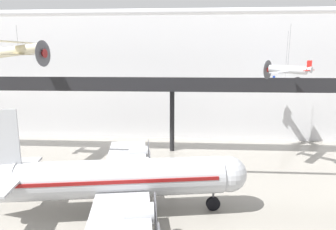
{
  "coord_description": "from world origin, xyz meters",
  "views": [
    {
      "loc": [
        2.27,
        -19.1,
        14.13
      ],
      "look_at": [
        0.3,
        10.85,
        8.27
      ],
      "focal_mm": 32.0,
      "sensor_mm": 36.0,
      "label": 1
    }
  ],
  "objects_px": {
    "suspended_plane_silver_racer": "(287,70)",
    "suspended_plane_cream_biplane": "(19,50)",
    "airliner_silver_main": "(114,179)",
    "suspended_plane_white_twin": "(285,84)"
  },
  "relations": [
    {
      "from": "suspended_plane_white_twin",
      "to": "suspended_plane_cream_biplane",
      "type": "bearing_deg",
      "value": -102.38
    },
    {
      "from": "airliner_silver_main",
      "to": "suspended_plane_white_twin",
      "type": "distance_m",
      "value": 31.07
    },
    {
      "from": "suspended_plane_silver_racer",
      "to": "suspended_plane_cream_biplane",
      "type": "relative_size",
      "value": 0.73
    },
    {
      "from": "airliner_silver_main",
      "to": "suspended_plane_cream_biplane",
      "type": "xyz_separation_m",
      "value": [
        -14.86,
        12.51,
        11.44
      ]
    },
    {
      "from": "suspended_plane_cream_biplane",
      "to": "airliner_silver_main",
      "type": "bearing_deg",
      "value": -33.41
    },
    {
      "from": "suspended_plane_white_twin",
      "to": "suspended_plane_silver_racer",
      "type": "bearing_deg",
      "value": -43.27
    },
    {
      "from": "suspended_plane_silver_racer",
      "to": "suspended_plane_cream_biplane",
      "type": "bearing_deg",
      "value": 39.57
    },
    {
      "from": "suspended_plane_silver_racer",
      "to": "suspended_plane_cream_biplane",
      "type": "height_order",
      "value": "same"
    },
    {
      "from": "airliner_silver_main",
      "to": "suspended_plane_cream_biplane",
      "type": "height_order",
      "value": "suspended_plane_cream_biplane"
    },
    {
      "from": "suspended_plane_silver_racer",
      "to": "suspended_plane_white_twin",
      "type": "bearing_deg",
      "value": -67.62
    }
  ]
}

